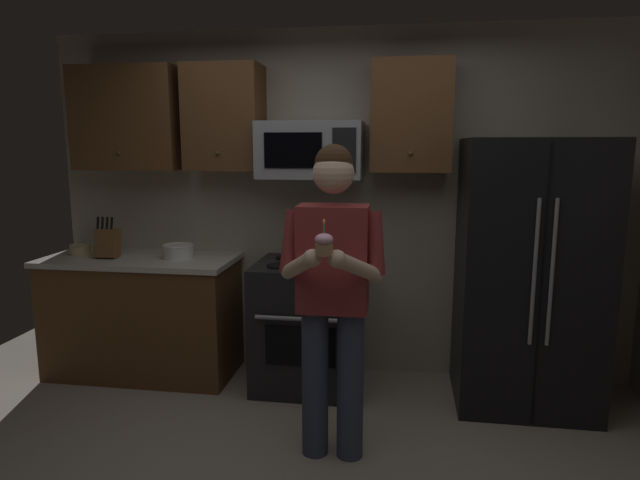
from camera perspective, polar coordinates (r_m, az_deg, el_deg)
wall_back at (r=4.17m, az=1.72°, el=3.72°), size 4.40×0.10×2.60m
oven_range at (r=4.00m, az=-1.20°, el=-8.89°), size 0.76×0.70×0.93m
microwave at (r=3.90m, az=-0.96°, el=9.46°), size 0.74×0.41×0.40m
refrigerator at (r=3.88m, az=21.10°, el=-3.44°), size 0.90×0.75×1.80m
cabinet_row_upper at (r=4.09m, az=-9.00°, el=12.59°), size 2.78×0.36×0.76m
counter_left at (r=4.42m, az=-18.13°, el=-7.54°), size 1.44×0.66×0.92m
knife_block at (r=4.36m, az=-21.50°, el=-0.24°), size 0.16×0.15×0.32m
bowl_large_white at (r=4.17m, az=-14.73°, el=-1.12°), size 0.23×0.23×0.10m
bowl_small_colored at (r=4.57m, az=-23.95°, el=-0.90°), size 0.16×0.16×0.07m
person at (r=2.95m, az=1.35°, el=-4.96°), size 0.60×0.48×1.76m
cupcake at (r=2.56m, az=0.42°, el=-0.42°), size 0.09×0.09×0.17m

